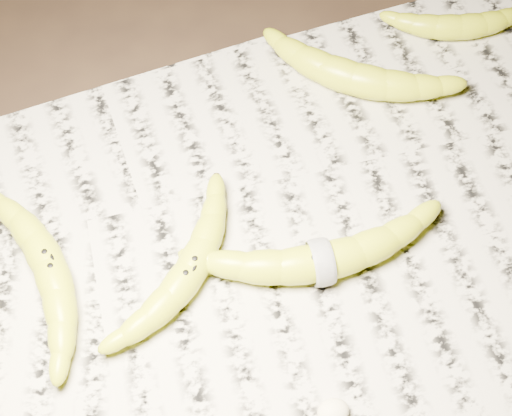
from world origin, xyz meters
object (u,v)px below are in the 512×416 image
object	(u,v)px
banana_taped	(321,261)
banana_upper_b	(460,25)
banana_left_a	(48,265)
banana_upper_a	(354,76)
banana_center	(189,270)

from	to	relation	value
banana_taped	banana_upper_b	distance (m)	0.38
banana_taped	banana_upper_b	xyz separation A→B (m)	(0.28, 0.26, -0.00)
banana_left_a	banana_upper_a	size ratio (longest dim) A/B	0.97
banana_taped	banana_left_a	bearing A→B (deg)	168.75
banana_left_a	banana_upper_b	world-z (taller)	banana_left_a
banana_center	banana_taped	bearing A→B (deg)	-57.74
banana_left_a	banana_upper_a	bearing A→B (deg)	-80.61
banana_left_a	banana_center	xyz separation A→B (m)	(0.14, -0.05, -0.00)
banana_center	banana_upper_b	xyz separation A→B (m)	(0.41, 0.24, -0.00)
banana_center	banana_upper_b	distance (m)	0.47
banana_left_a	banana_center	bearing A→B (deg)	-119.76
banana_left_a	banana_upper_b	xyz separation A→B (m)	(0.54, 0.19, -0.00)
banana_taped	banana_upper_a	bearing A→B (deg)	66.06
banana_center	banana_taped	world-z (taller)	banana_taped
banana_upper_b	banana_center	bearing A→B (deg)	-137.27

